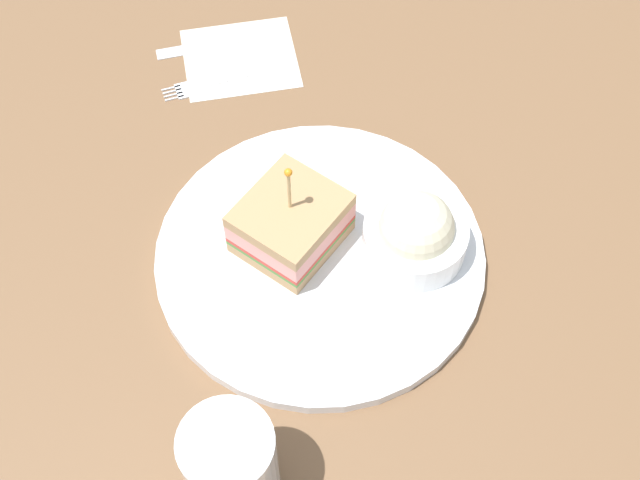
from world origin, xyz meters
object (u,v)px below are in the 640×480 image
Objects in this scene: plate at (320,256)px; sandwich_half_center at (291,223)px; fork at (208,84)px; knife at (205,46)px; napkin at (240,58)px; drink_glass at (232,468)px; coleslaw_bowl at (415,233)px.

sandwich_half_center reaches higher than plate.
sandwich_half_center is 22.34cm from fork.
napkin is at bearing -121.65° from knife.
plate is 4.36cm from sandwich_half_center.
napkin is (45.93, -4.03, -4.43)cm from drink_glass.
coleslaw_bowl reaches higher than fork.
drink_glass is at bearing 179.46° from fork.
fork is at bearing 132.94° from napkin.
sandwich_half_center is at bearing -173.51° from napkin.
napkin is at bearing -5.01° from drink_glass.
drink_glass reaches higher than coleslaw_bowl.
coleslaw_bowl is 0.78× the size of napkin.
fork and knife have the same top height.
plate is at bearing -24.95° from drink_glass.
drink_glass is at bearing 162.39° from sandwich_half_center.
sandwich_half_center is 22.53cm from drink_glass.
plate is at bearing -168.87° from napkin.
coleslaw_bowl reaches higher than napkin.
fork is (-3.38, 3.63, 0.10)cm from napkin.
fork is at bearing 36.02° from coleslaw_bowl.
napkin is 4.21cm from knife.
drink_glass is at bearing 155.05° from plate.
sandwich_half_center is 1.27× the size of coleslaw_bowl.
napkin is (26.94, 13.50, -3.70)cm from coleslaw_bowl.
plate is at bearing -126.00° from sandwich_half_center.
sandwich_half_center reaches higher than napkin.
sandwich_half_center is 1.18× the size of drink_glass.
knife is at bearing -0.48° from fork.
coleslaw_bowl is 0.78× the size of knife.
knife is (5.58, -0.05, 0.00)cm from fork.
plate is 26.69cm from napkin.
plate is 2.50× the size of napkin.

